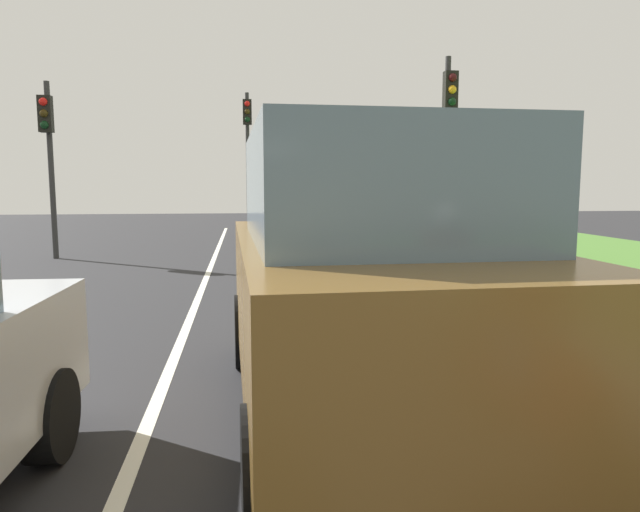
% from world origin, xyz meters
% --- Properties ---
extents(ground_plane, '(60.00, 60.00, 0.00)m').
position_xyz_m(ground_plane, '(0.00, 14.00, 0.00)').
color(ground_plane, '#262628').
extents(lane_line_center, '(0.12, 32.00, 0.01)m').
position_xyz_m(lane_line_center, '(-0.70, 14.00, 0.00)').
color(lane_line_center, silver).
rests_on(lane_line_center, ground).
extents(lane_line_right_edge, '(0.12, 32.00, 0.01)m').
position_xyz_m(lane_line_right_edge, '(3.60, 14.00, 0.00)').
color(lane_line_right_edge, silver).
rests_on(lane_line_right_edge, ground).
extents(curb_right, '(0.24, 48.00, 0.12)m').
position_xyz_m(curb_right, '(4.10, 14.00, 0.06)').
color(curb_right, '#9E9B93').
rests_on(curb_right, ground).
extents(car_suv_ahead, '(2.06, 4.55, 2.28)m').
position_xyz_m(car_suv_ahead, '(1.00, 8.48, 1.17)').
color(car_suv_ahead, brown).
rests_on(car_suv_ahead, ground).
extents(traffic_light_near_right, '(0.32, 0.50, 5.01)m').
position_xyz_m(traffic_light_near_right, '(5.10, 17.98, 3.32)').
color(traffic_light_near_right, '#2D2D2D').
rests_on(traffic_light_near_right, ground).
extents(traffic_light_overhead_left, '(0.32, 0.50, 4.49)m').
position_xyz_m(traffic_light_overhead_left, '(-4.78, 19.64, 2.97)').
color(traffic_light_overhead_left, '#2D2D2D').
rests_on(traffic_light_overhead_left, ground).
extents(traffic_light_far_median, '(0.32, 0.50, 5.28)m').
position_xyz_m(traffic_light_far_median, '(0.27, 25.89, 3.55)').
color(traffic_light_far_median, '#2D2D2D').
rests_on(traffic_light_far_median, ground).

